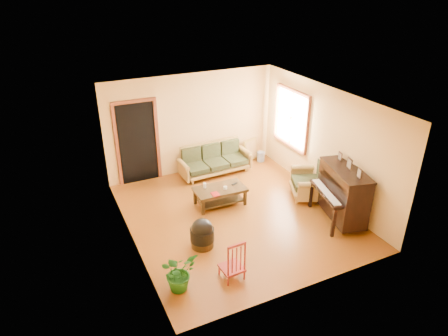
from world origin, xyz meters
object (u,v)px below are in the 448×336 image
red_chair (232,258)px  ceramic_crock (261,156)px  potted_plant (179,272)px  coffee_table (220,196)px  piano (343,194)px  footstool (202,236)px  armchair (309,179)px  sofa (215,160)px

red_chair → ceramic_crock: bearing=51.1°
ceramic_crock → potted_plant: bearing=-134.9°
coffee_table → piano: piano is taller
footstool → coffee_table: bearing=52.7°
piano → potted_plant: piano is taller
armchair → piano: 1.09m
ceramic_crock → footstool: bearing=-135.9°
piano → ceramic_crock: (-0.07, 3.27, -0.46)m
coffee_table → footstool: (-0.96, -1.26, 0.01)m
armchair → ceramic_crock: size_ratio=3.37×
coffee_table → red_chair: (-0.84, -2.29, 0.19)m
piano → red_chair: 3.00m
sofa → red_chair: size_ratio=2.33×
coffee_table → armchair: armchair is taller
red_chair → potted_plant: 0.93m
armchair → ceramic_crock: bearing=113.9°
sofa → red_chair: red_chair is taller
coffee_table → armchair: 2.12m
piano → potted_plant: 3.89m
coffee_table → piano: (2.09, -1.64, 0.39)m
armchair → red_chair: (-2.87, -1.73, -0.06)m
piano → armchair: bearing=107.3°
footstool → potted_plant: size_ratio=0.70×
coffee_table → footstool: bearing=-127.3°
ceramic_crock → piano: bearing=-88.8°
armchair → potted_plant: (-3.78, -1.60, -0.13)m
piano → ceramic_crock: piano is taller
sofa → piano: bearing=-65.5°
armchair → footstool: 3.08m
potted_plant → red_chair: bearing=-8.3°
red_chair → sofa: bearing=66.9°
potted_plant → footstool: bearing=48.5°
footstool → potted_plant: (-0.79, -0.90, 0.11)m
red_chair → ceramic_crock: red_chair is taller
red_chair → coffee_table: bearing=67.1°
coffee_table → red_chair: red_chair is taller
armchair → potted_plant: armchair is taller
coffee_table → sofa: bearing=69.6°
potted_plant → ceramic_crock: bearing=45.1°
red_chair → armchair: bearing=28.3°
coffee_table → potted_plant: (-1.75, -2.16, 0.12)m
footstool → ceramic_crock: (2.98, 2.89, -0.09)m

